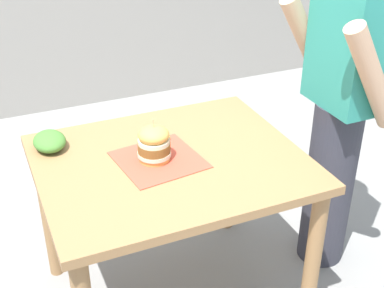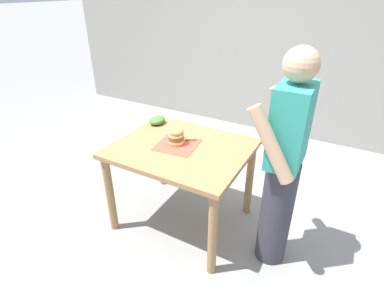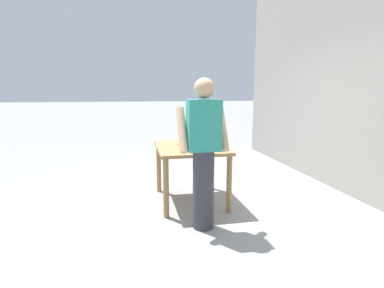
# 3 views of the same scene
# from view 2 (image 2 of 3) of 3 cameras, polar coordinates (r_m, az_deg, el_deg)

# --- Properties ---
(ground_plane) EXTENTS (80.00, 80.00, 0.00)m
(ground_plane) POSITION_cam_2_polar(r_m,az_deg,el_deg) (2.98, -1.73, -14.02)
(ground_plane) COLOR gray
(patio_table) EXTENTS (0.93, 1.11, 0.79)m
(patio_table) POSITION_cam_2_polar(r_m,az_deg,el_deg) (2.58, -1.94, -2.92)
(patio_table) COLOR #9E7247
(patio_table) RESTS_ON ground
(serving_paper) EXTENTS (0.37, 0.37, 0.00)m
(serving_paper) POSITION_cam_2_polar(r_m,az_deg,el_deg) (2.55, -2.81, -0.11)
(serving_paper) COLOR #D64C38
(serving_paper) RESTS_ON patio_table
(sandwich) EXTENTS (0.14, 0.14, 0.19)m
(sandwich) POSITION_cam_2_polar(r_m,az_deg,el_deg) (2.53, -3.07, 1.61)
(sandwich) COLOR gold
(sandwich) RESTS_ON serving_paper
(pickle_spear) EXTENTS (0.07, 0.09, 0.02)m
(pickle_spear) POSITION_cam_2_polar(r_m,az_deg,el_deg) (2.61, -0.27, 0.98)
(pickle_spear) COLOR #8EA83D
(pickle_spear) RESTS_ON serving_paper
(side_salad) EXTENTS (0.18, 0.14, 0.07)m
(side_salad) POSITION_cam_2_polar(r_m,az_deg,el_deg) (2.95, -6.65, 4.52)
(side_salad) COLOR #477F33
(side_salad) RESTS_ON patio_table
(diner_across_table) EXTENTS (0.55, 0.35, 1.69)m
(diner_across_table) POSITION_cam_2_polar(r_m,az_deg,el_deg) (2.20, 17.05, -3.65)
(diner_across_table) COLOR #33333D
(diner_across_table) RESTS_ON ground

